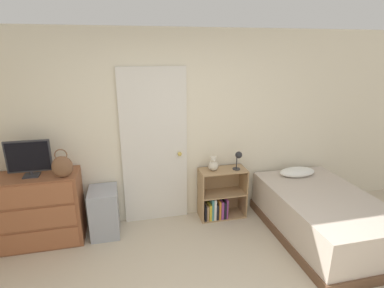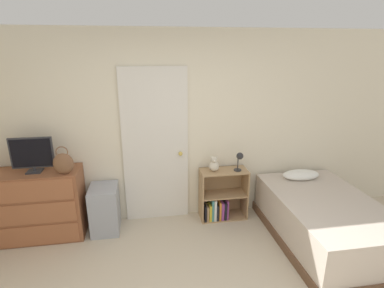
{
  "view_description": "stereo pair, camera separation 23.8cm",
  "coord_description": "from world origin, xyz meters",
  "views": [
    {
      "loc": [
        -0.53,
        -1.63,
        2.29
      ],
      "look_at": [
        0.3,
        1.9,
        1.14
      ],
      "focal_mm": 28.0,
      "sensor_mm": 36.0,
      "label": 1
    },
    {
      "loc": [
        -0.29,
        -1.67,
        2.29
      ],
      "look_at": [
        0.3,
        1.9,
        1.14
      ],
      "focal_mm": 28.0,
      "sensor_mm": 36.0,
      "label": 2
    }
  ],
  "objects": [
    {
      "name": "wall_back",
      "position": [
        0.0,
        2.18,
        1.27
      ],
      "size": [
        10.0,
        0.06,
        2.55
      ],
      "color": "beige",
      "rests_on": "ground_plane"
    },
    {
      "name": "door_closed",
      "position": [
        -0.16,
        2.13,
        1.05
      ],
      "size": [
        0.86,
        0.09,
        2.09
      ],
      "color": "silver",
      "rests_on": "ground_plane"
    },
    {
      "name": "dresser",
      "position": [
        -1.61,
        1.9,
        0.45
      ],
      "size": [
        1.02,
        0.46,
        0.89
      ],
      "color": "brown",
      "rests_on": "ground_plane"
    },
    {
      "name": "tv",
      "position": [
        -1.61,
        1.89,
        1.11
      ],
      "size": [
        0.48,
        0.16,
        0.43
      ],
      "color": "#2D2D33",
      "rests_on": "dresser"
    },
    {
      "name": "handbag",
      "position": [
        -1.24,
        1.77,
        1.02
      ],
      "size": [
        0.23,
        0.11,
        0.34
      ],
      "color": "brown",
      "rests_on": "dresser"
    },
    {
      "name": "storage_bin",
      "position": [
        -0.85,
        1.91,
        0.31
      ],
      "size": [
        0.35,
        0.44,
        0.62
      ],
      "color": "#999EA8",
      "rests_on": "ground_plane"
    },
    {
      "name": "bookshelf",
      "position": [
        0.71,
        1.98,
        0.27
      ],
      "size": [
        0.65,
        0.31,
        0.71
      ],
      "color": "tan",
      "rests_on": "ground_plane"
    },
    {
      "name": "teddy_bear",
      "position": [
        0.61,
        1.98,
        0.8
      ],
      "size": [
        0.14,
        0.14,
        0.21
      ],
      "color": "beige",
      "rests_on": "bookshelf"
    },
    {
      "name": "desk_lamp",
      "position": [
        0.95,
        1.94,
        0.9
      ],
      "size": [
        0.12,
        0.11,
        0.26
      ],
      "color": "#262628",
      "rests_on": "bookshelf"
    },
    {
      "name": "bed",
      "position": [
        1.84,
        1.24,
        0.28
      ],
      "size": [
        1.16,
        1.81,
        0.67
      ],
      "color": "brown",
      "rests_on": "ground_plane"
    }
  ]
}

